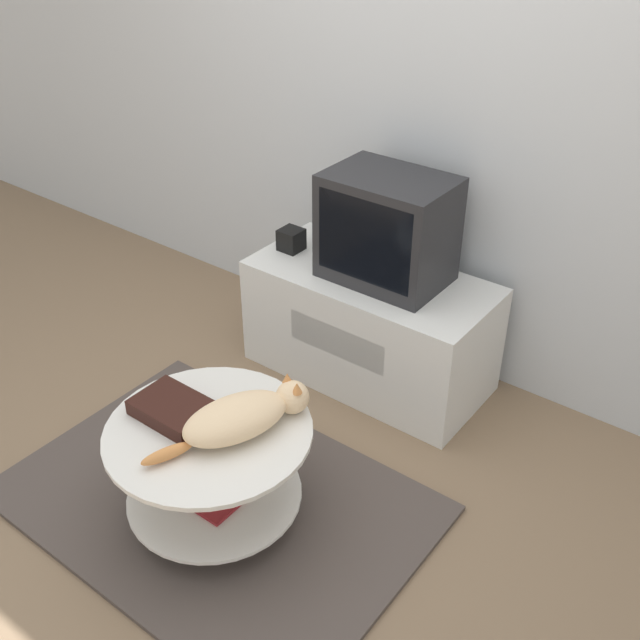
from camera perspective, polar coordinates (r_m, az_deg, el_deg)
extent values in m
plane|color=#7F664C|center=(2.90, -7.87, -13.61)|extent=(12.00, 12.00, 0.00)
cube|color=silver|center=(3.19, 8.24, 18.19)|extent=(8.00, 0.05, 2.60)
cube|color=#4C423D|center=(2.89, -7.88, -13.47)|extent=(1.51, 1.06, 0.02)
cube|color=silver|center=(3.34, 3.80, -0.43)|extent=(1.07, 0.51, 0.52)
cube|color=silver|center=(3.14, 1.27, -1.65)|extent=(0.48, 0.01, 0.14)
cube|color=#232326|center=(3.10, 5.17, 6.96)|extent=(0.51, 0.35, 0.45)
cube|color=black|center=(2.96, 3.36, 6.01)|extent=(0.44, 0.01, 0.35)
cube|color=black|center=(3.39, -2.21, 6.14)|extent=(0.10, 0.10, 0.10)
cylinder|color=#B2B2B7|center=(2.83, -7.85, -14.35)|extent=(0.30, 0.30, 0.01)
cylinder|color=#B7B7BC|center=(2.70, -8.15, -11.63)|extent=(0.04, 0.04, 0.39)
cylinder|color=silver|center=(2.76, -8.00, -12.96)|extent=(0.62, 0.62, 0.01)
cylinder|color=silver|center=(2.56, -8.50, -8.39)|extent=(0.70, 0.70, 0.02)
cube|color=tan|center=(2.77, -8.35, -12.08)|extent=(0.18, 0.16, 0.03)
cube|color=maroon|center=(2.71, -8.21, -13.54)|extent=(0.18, 0.14, 0.01)
cube|color=black|center=(2.61, -11.09, -6.67)|extent=(0.27, 0.19, 0.06)
ellipsoid|color=beige|center=(2.49, -6.46, -7.45)|extent=(0.31, 0.41, 0.13)
sphere|color=beige|center=(2.57, -2.12, -5.89)|extent=(0.12, 0.12, 0.12)
cone|color=#D18447|center=(2.55, -2.52, -4.44)|extent=(0.04, 0.04, 0.04)
cone|color=#D18447|center=(2.51, -1.77, -5.19)|extent=(0.04, 0.04, 0.04)
ellipsoid|color=#D18447|center=(2.45, -11.57, -9.94)|extent=(0.10, 0.18, 0.04)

